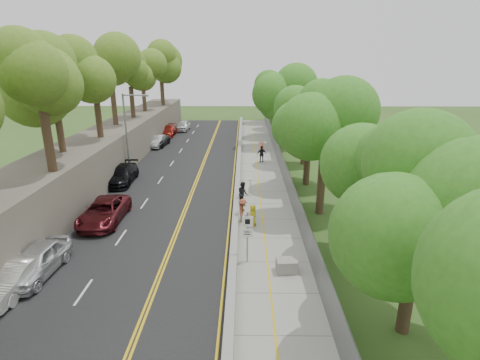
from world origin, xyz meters
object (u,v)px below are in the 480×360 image
Objects in this scene: car_1 at (15,277)px; painter_0 at (253,215)px; streetlight at (128,129)px; concrete_block at (287,266)px; person_far at (262,154)px; signpost at (247,232)px; car_0 at (37,261)px; car_2 at (104,211)px; construction_barrel at (261,146)px.

painter_0 is at bearing 37.41° from car_1.
streetlight is 7.27× the size of concrete_block.
signpost is at bearing 78.15° from person_far.
car_0 is at bearing -178.08° from concrete_block.
person_far is at bearing 91.02° from concrete_block.
streetlight is 5.17× the size of painter_0.
concrete_block is 13.90m from car_2.
signpost reaches higher than car_2.
car_0 is 1.45m from car_1.
signpost is 0.68× the size of car_1.
streetlight reaches higher than concrete_block.
car_2 is at bearing 83.30° from car_0.
streetlight is at bearing 127.20° from concrete_block.
car_0 reaches higher than construction_barrel.
painter_0 is (10.56, -0.53, -0.00)m from car_2.
signpost is 21.65m from person_far.
concrete_block is 6.19m from painter_0.
signpost is 27.77m from construction_barrel.
car_0 is at bearing 80.80° from car_1.
car_1 is 27.84m from person_far.
signpost is 0.64× the size of car_0.
construction_barrel is (1.95, 27.66, -1.42)m from signpost.
car_2 is (1.15, 6.90, -0.04)m from car_0.
signpost is 12.05m from car_1.
streetlight is at bearing 93.38° from car_0.
construction_barrel is 0.20× the size of car_0.
concrete_block is at bearing -24.61° from signpost.
signpost is at bearing 18.27° from car_1.
person_far is (13.26, 4.54, -3.66)m from streetlight.
car_2 is at bearing 151.72° from signpost.
person_far is at bearing 52.83° from car_2.
car_2 reaches higher than car_1.
construction_barrel is 0.89× the size of concrete_block.
car_1 is at bearing -100.85° from car_2.
person_far is at bearing 63.15° from car_0.
car_2 is (-12.31, 6.45, 0.41)m from concrete_block.
car_1 is at bearing 145.30° from painter_0.
painter_0 is at bearing 85.37° from signpost.
car_2 is (1.49, 8.31, 0.03)m from car_1.
person_far is (-0.40, 22.54, 0.56)m from concrete_block.
construction_barrel is at bearing 18.56° from painter_0.
car_1 is (-11.65, -2.84, -1.17)m from signpost.
person_far is at bearing 18.91° from streetlight.
car_2 is at bearing -83.32° from streetlight.
streetlight is at bearing 67.06° from painter_0.
signpost reaches higher than car_1.
painter_0 is at bearing 106.46° from concrete_block.
car_2 reaches higher than construction_barrel.
signpost is at bearing -55.92° from streetlight.
person_far reaches higher than concrete_block.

